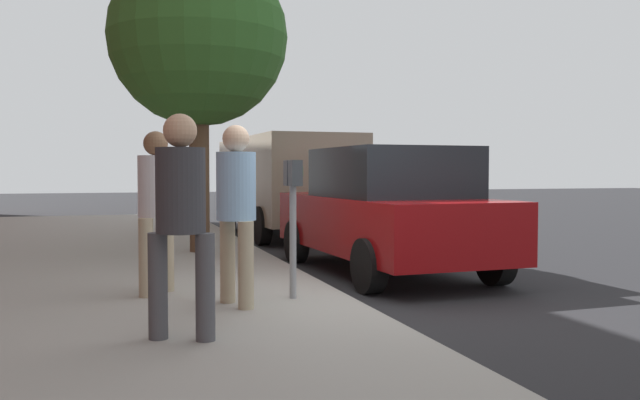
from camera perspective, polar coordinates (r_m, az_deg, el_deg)
ground_plane at (r=7.33m, az=1.93°, el=-8.95°), size 80.00×80.00×0.00m
sidewalk_slab at (r=6.95m, az=-22.46°, el=-9.13°), size 28.00×6.00×0.15m
parking_meter at (r=6.84m, az=-2.30°, el=0.08°), size 0.36×0.12×1.41m
pedestrian_at_meter at (r=6.51m, az=-7.11°, el=0.00°), size 0.51×0.38×1.74m
pedestrian_bystander at (r=5.26m, az=-11.70°, el=-0.65°), size 0.38×0.49×1.74m
parking_officer at (r=7.28m, az=-13.69°, el=0.07°), size 0.44×0.38×1.72m
parked_sedan_near at (r=9.55m, az=5.68°, el=-0.87°), size 4.47×2.11×1.77m
parked_van_far at (r=15.05m, az=-2.95°, el=1.73°), size 5.26×2.24×2.18m
street_tree at (r=11.21m, az=-10.26°, el=13.31°), size 2.85×2.85×4.86m
traffic_signal at (r=16.29m, az=-11.30°, el=6.39°), size 0.24×0.44×3.60m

